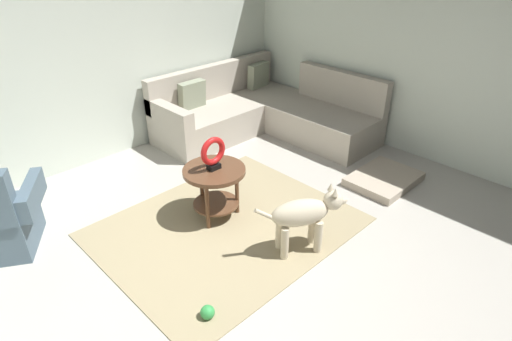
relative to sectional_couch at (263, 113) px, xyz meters
name	(u,v)px	position (x,y,z in m)	size (l,w,h in m)	color
ground_plane	(268,275)	(-1.99, -2.02, -0.34)	(6.00, 6.00, 0.10)	#B7B2A8
wall_back	(81,49)	(-1.99, 0.92, 1.06)	(6.00, 0.12, 2.70)	silver
wall_right	(453,50)	(0.95, -2.02, 1.06)	(0.12, 6.00, 2.70)	silver
area_rug	(227,227)	(-1.84, -1.32, -0.28)	(2.30, 1.90, 0.01)	tan
sectional_couch	(263,113)	(0.00, 0.00, 0.00)	(2.20, 2.25, 0.88)	#B2A899
side_table	(215,180)	(-1.78, -1.11, 0.13)	(0.60, 0.60, 0.54)	brown
torus_sculpture	(213,153)	(-1.78, -1.11, 0.42)	(0.28, 0.08, 0.33)	black
dog_bed_mat	(384,179)	(-0.01, -1.94, -0.24)	(0.80, 0.60, 0.09)	#B2A38E
dog	(305,215)	(-1.56, -2.05, 0.09)	(0.77, 0.46, 0.63)	beige
dog_toy_ball	(208,312)	(-2.67, -2.06, -0.23)	(0.11, 0.11, 0.11)	green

